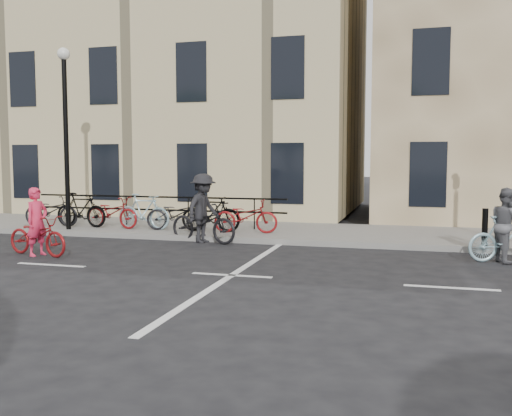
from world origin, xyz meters
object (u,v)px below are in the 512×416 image
(cyclist_pink, at_px, (37,232))
(cyclist_dark, at_px, (203,216))
(lamp_post, at_px, (65,115))
(cyclist_grey, at_px, (507,232))

(cyclist_pink, height_order, cyclist_dark, cyclist_dark)
(cyclist_pink, xyz_separation_m, cyclist_dark, (2.96, 2.95, 0.18))
(lamp_post, distance_m, cyclist_pink, 4.77)
(cyclist_grey, bearing_deg, lamp_post, 64.59)
(cyclist_pink, height_order, cyclist_grey, cyclist_grey)
(cyclist_grey, bearing_deg, cyclist_pink, 82.55)
(lamp_post, bearing_deg, cyclist_dark, -6.42)
(lamp_post, height_order, cyclist_grey, lamp_post)
(lamp_post, xyz_separation_m, cyclist_pink, (1.48, -3.45, -2.94))
(lamp_post, height_order, cyclist_dark, lamp_post)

